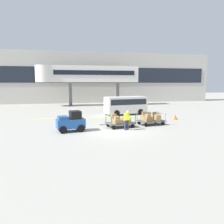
{
  "coord_description": "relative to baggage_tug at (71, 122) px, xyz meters",
  "views": [
    {
      "loc": [
        -3.62,
        -16.5,
        3.71
      ],
      "look_at": [
        0.34,
        2.93,
        1.11
      ],
      "focal_mm": 35.76,
      "sensor_mm": 36.0,
      "label": 1
    }
  ],
  "objects": [
    {
      "name": "baggage_cart_lead",
      "position": [
        4.05,
        0.76,
        -0.23
      ],
      "size": [
        3.08,
        1.81,
        1.12
      ],
      "color": "#4C4C4F",
      "rests_on": "ground_plane"
    },
    {
      "name": "jet_bridge",
      "position": [
        2.56,
        19.39,
        4.3
      ],
      "size": [
        16.32,
        3.0,
        6.41
      ],
      "color": "silver",
      "rests_on": "ground_plane"
    },
    {
      "name": "safety_cone_near",
      "position": [
        10.54,
        3.6,
        -0.48
      ],
      "size": [
        0.36,
        0.36,
        0.55
      ],
      "primitive_type": "cone",
      "color": "#EA590F",
      "rests_on": "ground_plane"
    },
    {
      "name": "baggage_handler",
      "position": [
        4.32,
        -0.41,
        0.11
      ],
      "size": [
        0.45,
        0.47,
        1.56
      ],
      "color": "#2D334C",
      "rests_on": "ground_plane"
    },
    {
      "name": "baggage_cart_middle",
      "position": [
        6.98,
        1.38,
        -0.2
      ],
      "size": [
        3.08,
        1.81,
        1.19
      ],
      "color": "#4C4C4F",
      "rests_on": "ground_plane"
    },
    {
      "name": "shuttle_van",
      "position": [
        6.51,
        8.15,
        0.48
      ],
      "size": [
        5.05,
        2.66,
        2.1
      ],
      "color": "white",
      "rests_on": "ground_plane"
    },
    {
      "name": "baggage_tug",
      "position": [
        0.0,
        0.0,
        0.0
      ],
      "size": [
        2.27,
        1.57,
        1.58
      ],
      "color": "#2659A5",
      "rests_on": "ground_plane"
    },
    {
      "name": "terminal_building",
      "position": [
        3.34,
        25.38,
        3.93
      ],
      "size": [
        49.08,
        2.51,
        9.35
      ],
      "color": "#BCB7AD",
      "rests_on": "ground_plane"
    },
    {
      "name": "ground_plane",
      "position": [
        3.34,
        -0.6,
        -0.75
      ],
      "size": [
        120.0,
        120.0,
        0.0
      ],
      "primitive_type": "plane",
      "color": "#9E9B91"
    },
    {
      "name": "apron_lead_line",
      "position": [
        3.16,
        6.57,
        -0.75
      ],
      "size": [
        14.38,
        0.54,
        0.01
      ],
      "primitive_type": "cube",
      "rotation": [
        0.0,
        0.0,
        -0.02
      ],
      "color": "yellow",
      "rests_on": "ground_plane"
    }
  ]
}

